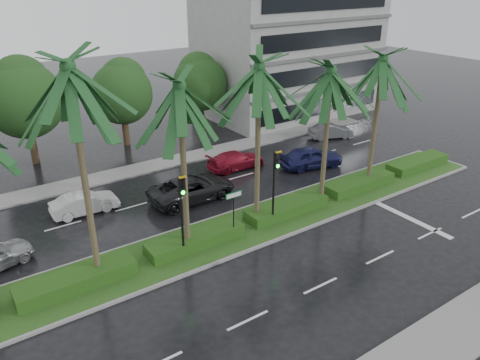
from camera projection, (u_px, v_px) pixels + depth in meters
ground at (255, 238)px, 24.70m from camera, size 120.00×120.00×0.00m
near_sidewalk at (420, 357)px, 17.02m from camera, size 40.00×2.40×0.12m
far_sidewalk at (156, 165)px, 33.67m from camera, size 40.00×2.00×0.12m
median at (244, 228)px, 25.41m from camera, size 36.00×4.00×0.15m
hedge at (244, 222)px, 25.26m from camera, size 35.20×1.40×0.60m
lane_markings at (303, 225)px, 25.94m from camera, size 34.00×13.06×0.01m
palm_row at (222, 87)px, 21.52m from camera, size 26.30×4.20×10.30m
signal_median_left at (182, 205)px, 21.62m from camera, size 0.34×0.42×4.36m
signal_median_right at (275, 177)px, 24.46m from camera, size 0.34×0.42×4.36m
street_sign at (234, 203)px, 23.66m from camera, size 0.95×0.09×2.60m
bg_trees at (117, 86)px, 35.77m from camera, size 33.39×5.47×7.91m
building at (288, 49)px, 44.52m from camera, size 16.00×10.00×12.00m
car_white at (85, 203)px, 26.96m from camera, size 1.46×3.84×1.25m
car_darkgrey at (192, 188)px, 28.48m from camera, size 2.57×5.44×1.50m
car_red at (236, 160)px, 33.07m from camera, size 1.82×4.30×1.24m
car_blue at (311, 157)px, 33.18m from camera, size 2.82×4.80×1.53m
car_grey at (331, 131)px, 39.00m from camera, size 2.46×3.91×1.22m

